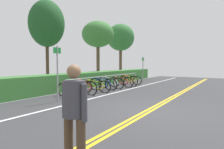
% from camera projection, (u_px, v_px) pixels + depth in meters
% --- Properties ---
extents(ground_plane, '(33.72, 10.63, 0.05)m').
position_uv_depth(ground_plane, '(148.00, 112.00, 6.45)').
color(ground_plane, '#353538').
extents(centre_line_yellow_inner, '(30.35, 0.10, 0.00)m').
position_uv_depth(centre_line_yellow_inner, '(151.00, 111.00, 6.40)').
color(centre_line_yellow_inner, gold).
rests_on(centre_line_yellow_inner, ground_plane).
extents(centre_line_yellow_outer, '(30.35, 0.10, 0.00)m').
position_uv_depth(centre_line_yellow_outer, '(146.00, 111.00, 6.49)').
color(centre_line_yellow_outer, gold).
rests_on(centre_line_yellow_outer, ground_plane).
extents(bike_lane_stripe_white, '(30.35, 0.12, 0.00)m').
position_uv_depth(bike_lane_stripe_white, '(80.00, 101.00, 8.03)').
color(bike_lane_stripe_white, white).
rests_on(bike_lane_stripe_white, ground_plane).
extents(bike_rack, '(7.29, 0.05, 0.84)m').
position_uv_depth(bike_rack, '(109.00, 79.00, 11.67)').
color(bike_rack, '#9EA0A5').
rests_on(bike_rack, ground_plane).
extents(bicycle_0, '(0.46, 1.66, 0.71)m').
position_uv_depth(bicycle_0, '(71.00, 90.00, 9.04)').
color(bicycle_0, black).
rests_on(bicycle_0, ground_plane).
extents(bicycle_1, '(0.46, 1.71, 0.76)m').
position_uv_depth(bicycle_1, '(84.00, 87.00, 9.81)').
color(bicycle_1, black).
rests_on(bicycle_1, ground_plane).
extents(bicycle_2, '(0.64, 1.65, 0.71)m').
position_uv_depth(bicycle_2, '(96.00, 86.00, 10.48)').
color(bicycle_2, black).
rests_on(bicycle_2, ground_plane).
extents(bicycle_3, '(0.62, 1.64, 0.76)m').
position_uv_depth(bicycle_3, '(103.00, 84.00, 11.37)').
color(bicycle_3, black).
rests_on(bicycle_3, ground_plane).
extents(bicycle_4, '(0.46, 1.79, 0.75)m').
position_uv_depth(bicycle_4, '(111.00, 83.00, 12.08)').
color(bicycle_4, black).
rests_on(bicycle_4, ground_plane).
extents(bicycle_5, '(0.46, 1.66, 0.72)m').
position_uv_depth(bicycle_5, '(121.00, 82.00, 12.70)').
color(bicycle_5, black).
rests_on(bicycle_5, ground_plane).
extents(bicycle_6, '(0.67, 1.72, 0.77)m').
position_uv_depth(bicycle_6, '(128.00, 81.00, 13.53)').
color(bicycle_6, black).
rests_on(bicycle_6, ground_plane).
extents(bicycle_7, '(0.46, 1.68, 0.69)m').
position_uv_depth(bicycle_7, '(131.00, 80.00, 14.32)').
color(bicycle_7, black).
rests_on(bicycle_7, ground_plane).
extents(pedestrian, '(0.32, 0.49, 1.57)m').
position_uv_depth(pedestrian, '(74.00, 109.00, 2.93)').
color(pedestrian, '#4C3826').
rests_on(pedestrian, ground_plane).
extents(sign_post_near, '(0.36, 0.06, 2.27)m').
position_uv_depth(sign_post_near, '(57.00, 68.00, 7.90)').
color(sign_post_near, gray).
rests_on(sign_post_near, ground_plane).
extents(sign_post_far, '(0.36, 0.06, 2.07)m').
position_uv_depth(sign_post_far, '(143.00, 67.00, 15.61)').
color(sign_post_far, gray).
rests_on(sign_post_far, ground_plane).
extents(hedge_backdrop, '(16.24, 1.28, 0.95)m').
position_uv_depth(hedge_backdrop, '(97.00, 78.00, 14.05)').
color(hedge_backdrop, '#387533').
rests_on(hedge_backdrop, ground_plane).
extents(tree_mid, '(2.26, 2.26, 5.61)m').
position_uv_depth(tree_mid, '(47.00, 24.00, 12.52)').
color(tree_mid, '#473323').
rests_on(tree_mid, ground_plane).
extents(tree_far_right, '(2.67, 2.67, 5.07)m').
position_uv_depth(tree_far_right, '(98.00, 35.00, 16.25)').
color(tree_far_right, brown).
rests_on(tree_far_right, ground_plane).
extents(tree_extra, '(2.82, 2.82, 5.58)m').
position_uv_depth(tree_extra, '(121.00, 38.00, 20.04)').
color(tree_extra, brown).
rests_on(tree_extra, ground_plane).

